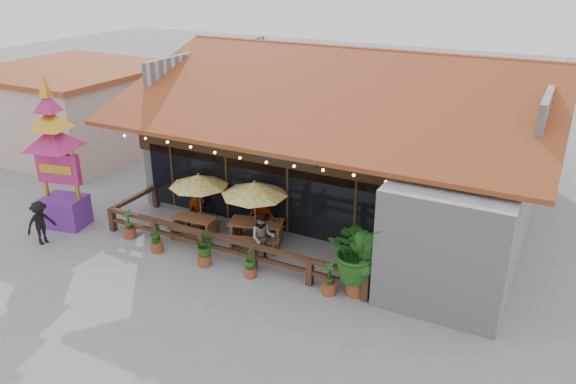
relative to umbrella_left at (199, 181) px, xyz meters
The scene contains 19 objects.
ground 4.23m from the umbrella_left, 15.30° to the right, with size 100.00×100.00×0.00m, color gray.
restaurant_building 6.83m from the umbrella_left, 55.53° to the left, with size 15.50×14.73×6.09m.
patio_railing 2.30m from the umbrella_left, 42.86° to the right, with size 10.00×2.60×0.92m.
neighbor_building 12.45m from the umbrella_left, 156.25° to the left, with size 8.40×8.40×4.22m.
umbrella_left is the anchor object (origin of this frame).
umbrella_right 2.33m from the umbrella_left, ahead, with size 2.97×2.97×2.44m.
picnic_table_left 1.55m from the umbrella_left, 88.64° to the right, with size 1.63×1.44×0.73m.
picnic_table_right 2.70m from the umbrella_left, ahead, with size 2.24×2.08×0.88m.
thai_sign_tower 5.30m from the umbrella_left, 157.85° to the right, with size 2.70×2.70×6.15m.
tropical_plant 6.69m from the umbrella_left, 10.96° to the right, with size 2.29×2.17×2.49m.
diner_a 1.28m from the umbrella_left, 138.64° to the left, with size 0.71×0.47×1.95m, color #3D2613.
diner_b 3.40m from the umbrella_left, 15.44° to the right, with size 0.82×0.64×1.69m, color #3D2613.
diner_c 2.67m from the umbrella_left, ahead, with size 1.05×0.44×1.80m, color #3D2613.
pedestrian 5.63m from the umbrella_left, 142.17° to the right, with size 1.03×0.59×1.59m, color black.
planter_a 2.98m from the umbrella_left, 140.78° to the right, with size 0.44×0.44×1.09m.
planter_b 2.54m from the umbrella_left, 102.16° to the right, with size 0.43×0.47×1.05m.
planter_c 2.86m from the umbrella_left, 52.19° to the right, with size 0.89×0.86×1.12m.
planter_d 4.06m from the umbrella_left, 30.48° to the right, with size 0.49×0.49×0.95m.
planter_e 6.25m from the umbrella_left, 15.91° to the right, with size 0.45×0.43×1.05m.
Camera 1 is at (7.78, -13.90, 9.30)m, focal length 35.00 mm.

